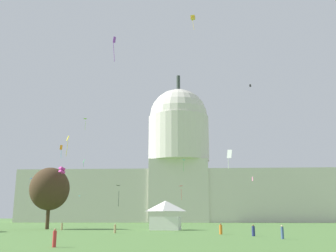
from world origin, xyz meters
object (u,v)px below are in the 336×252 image
at_px(kite_cyan_low, 81,197).
at_px(kite_pink_low, 252,179).
at_px(kite_magenta_low, 62,170).
at_px(kite_turquoise_mid, 184,162).
at_px(kite_green_mid, 84,162).
at_px(person_tan_back_center, 115,229).
at_px(kite_white_low, 229,155).
at_px(person_denim_near_tree_west, 282,233).
at_px(kite_yellow_low, 68,141).
at_px(person_orange_back_left, 221,229).
at_px(kite_black_high, 250,86).
at_px(person_tan_lawn_far_left, 62,227).
at_px(person_red_edge_west, 55,239).
at_px(kite_orange_mid, 61,149).
at_px(kite_gold_high, 193,18).
at_px(kite_blue_low, 29,180).
at_px(kite_red_low, 180,188).
at_px(tree_west_near, 50,189).
at_px(kite_violet_mid, 114,43).
at_px(capitol_building, 179,172).
at_px(kite_black_low, 120,188).
at_px(event_tent, 166,215).
at_px(kite_lime_high, 85,121).
at_px(person_navy_mid_right, 253,231).

bearing_deg(kite_cyan_low, kite_pink_low, -104.18).
relative_size(kite_magenta_low, kite_turquoise_mid, 0.39).
bearing_deg(kite_green_mid, person_tan_back_center, -140.73).
distance_m(kite_magenta_low, kite_white_low, 44.64).
bearing_deg(person_denim_near_tree_west, kite_yellow_low, 79.40).
bearing_deg(person_orange_back_left, kite_black_high, -30.75).
xyz_separation_m(kite_green_mid, kite_turquoise_mid, (36.61, 10.36, 0.95)).
xyz_separation_m(person_tan_lawn_far_left, person_tan_back_center, (13.58, -13.42, 0.03)).
xyz_separation_m(person_red_edge_west, kite_orange_mid, (-22.43, 65.83, 20.07)).
xyz_separation_m(kite_gold_high, kite_blue_low, (-43.81, 13.48, -38.55)).
distance_m(kite_yellow_low, kite_cyan_low, 48.14).
bearing_deg(kite_red_low, person_tan_back_center, 50.27).
bearing_deg(person_red_edge_west, tree_west_near, -130.32).
height_order(person_denim_near_tree_west, kite_blue_low, kite_blue_low).
height_order(kite_black_high, kite_violet_mid, kite_black_high).
height_order(capitol_building, person_orange_back_left, capitol_building).
xyz_separation_m(kite_green_mid, kite_white_low, (44.00, -86.85, -11.44)).
xyz_separation_m(person_tan_lawn_far_left, person_red_edge_west, (13.63, -43.59, 0.11)).
xyz_separation_m(kite_orange_mid, kite_black_low, (20.19, -19.59, -12.22)).
xyz_separation_m(event_tent, person_red_edge_west, (-7.59, -45.54, -2.23)).
xyz_separation_m(kite_red_low, kite_orange_mid, (-32.08, -24.27, 9.16)).
height_order(event_tent, person_orange_back_left, event_tent).
height_order(kite_red_low, kite_turquoise_mid, kite_turquoise_mid).
distance_m(kite_green_mid, kite_magenta_low, 58.59).
bearing_deg(person_tan_back_center, kite_blue_low, 34.97).
height_order(person_orange_back_left, kite_white_low, kite_white_low).
distance_m(person_tan_lawn_far_left, kite_white_low, 44.01).
bearing_deg(kite_white_low, kite_lime_high, -171.85).
xyz_separation_m(kite_blue_low, kite_violet_mid, (31.03, -45.22, 17.12)).
bearing_deg(kite_violet_mid, person_red_edge_west, 63.01).
height_order(person_red_edge_west, person_orange_back_left, person_orange_back_left).
relative_size(kite_cyan_low, kite_orange_mid, 0.41).
bearing_deg(event_tent, kite_black_low, -178.47).
bearing_deg(kite_violet_mid, kite_black_low, -106.17).
xyz_separation_m(event_tent, kite_turquoise_mid, (3.09, 66.45, 20.15)).
distance_m(person_denim_near_tree_west, kite_black_low, 42.17).
bearing_deg(kite_violet_mid, person_tan_back_center, -107.18).
bearing_deg(person_orange_back_left, person_red_edge_west, 129.20).
height_order(event_tent, kite_magenta_low, kite_magenta_low).
distance_m(kite_black_high, kite_orange_mid, 81.18).
bearing_deg(kite_orange_mid, kite_magenta_low, -16.55).
xyz_separation_m(event_tent, kite_violet_mid, (-6.38, -27.25, 26.07)).
bearing_deg(event_tent, kite_black_high, 71.07).
height_order(person_navy_mid_right, kite_magenta_low, kite_magenta_low).
bearing_deg(kite_gold_high, kite_magenta_low, 23.69).
bearing_deg(kite_gold_high, kite_black_high, -97.34).
relative_size(kite_lime_high, kite_black_low, 0.84).
bearing_deg(kite_yellow_low, event_tent, 131.79).
bearing_deg(kite_yellow_low, tree_west_near, -134.57).
height_order(kite_cyan_low, kite_orange_mid, kite_orange_mid).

